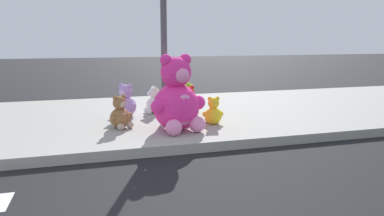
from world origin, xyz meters
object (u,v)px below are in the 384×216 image
object	(u,v)px
plush_red	(188,104)
plush_lime	(187,100)
plush_brown	(121,115)
sign_pole	(164,26)
plush_pink_large	(177,100)
plush_white	(154,102)
plush_yellow	(213,113)
plush_lavender	(125,103)

from	to	relation	value
plush_red	plush_lime	bearing A→B (deg)	76.36
plush_lime	plush_brown	distance (m)	1.74
sign_pole	plush_brown	world-z (taller)	sign_pole
plush_lime	plush_red	distance (m)	0.48
plush_lime	plush_brown	size ratio (longest dim) A/B	1.10
plush_pink_large	plush_white	world-z (taller)	plush_pink_large
plush_red	plush_white	xyz separation A→B (m)	(-0.58, 0.51, -0.02)
plush_pink_large	plush_lime	distance (m)	1.51
plush_lime	plush_yellow	distance (m)	1.15
sign_pole	plush_brown	xyz separation A→B (m)	(-0.80, -0.20, -1.47)
plush_lavender	plush_white	size ratio (longest dim) A/B	1.18
plush_red	plush_brown	bearing A→B (deg)	-157.62
plush_pink_large	plush_white	distance (m)	1.47
plush_lavender	plush_white	xyz separation A→B (m)	(0.57, 0.18, -0.04)
plush_lime	plush_yellow	xyz separation A→B (m)	(0.17, -1.14, -0.05)
plush_red	plush_yellow	world-z (taller)	plush_red
sign_pole	plush_red	size ratio (longest dim) A/B	5.31
plush_lavender	plush_red	distance (m)	1.20
plush_yellow	plush_white	size ratio (longest dim) A/B	0.90
plush_red	plush_brown	distance (m)	1.42
sign_pole	plush_yellow	distance (m)	1.73
plush_white	plush_yellow	bearing A→B (deg)	-53.94
plush_lavender	plush_yellow	size ratio (longest dim) A/B	1.31
plush_red	plush_brown	world-z (taller)	plush_red
sign_pole	plush_red	distance (m)	1.58
plush_lavender	plush_white	distance (m)	0.60
sign_pole	plush_yellow	bearing A→B (deg)	-22.80
plush_pink_large	plush_white	bearing A→B (deg)	96.19
plush_lavender	plush_pink_large	bearing A→B (deg)	-59.86
plush_white	plush_pink_large	bearing A→B (deg)	-83.81
plush_white	plush_lime	bearing A→B (deg)	-3.98
plush_pink_large	plush_lime	bearing A→B (deg)	68.91
plush_lavender	plush_red	xyz separation A→B (m)	(1.15, -0.33, -0.02)
plush_pink_large	plush_lavender	bearing A→B (deg)	120.14
plush_lavender	plush_brown	xyz separation A→B (m)	(-0.16, -0.87, -0.03)
plush_white	plush_lavender	bearing A→B (deg)	-162.38
plush_red	plush_white	world-z (taller)	plush_red
plush_brown	plush_white	world-z (taller)	plush_brown
sign_pole	plush_pink_large	size ratio (longest dim) A/B	2.58
plush_lime	plush_lavender	bearing A→B (deg)	-173.96
plush_yellow	plush_white	world-z (taller)	plush_white
plush_lime	plush_brown	bearing A→B (deg)	-144.86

